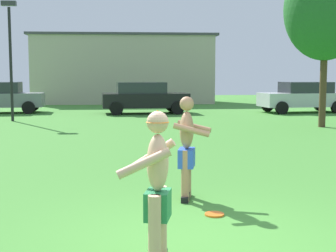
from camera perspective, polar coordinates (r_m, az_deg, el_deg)
ground_plane at (r=5.92m, az=4.52°, el=-13.62°), size 80.00×80.00×0.00m
player_with_cap at (r=5.00m, az=-1.29°, el=-6.72°), size 0.63×0.66×1.64m
player_in_blue at (r=7.72m, az=2.22°, el=-2.30°), size 0.67×0.73×1.65m
frisbee at (r=7.06m, az=5.45°, el=-10.25°), size 0.28×0.28×0.03m
car_silver_mid_lot at (r=26.23m, az=15.50°, el=3.34°), size 4.48×2.44×1.58m
car_black_far_end at (r=24.65m, az=-2.81°, el=3.39°), size 4.44×2.33×1.58m
lamp_post at (r=21.63m, az=-17.98°, el=8.81°), size 0.60×0.24×5.00m
outbuilding_behind_lot at (r=33.96m, az=-5.18°, el=6.67°), size 12.46×4.55×4.65m
tree_left_field at (r=19.33m, az=17.96°, el=12.81°), size 3.05×3.05×6.24m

